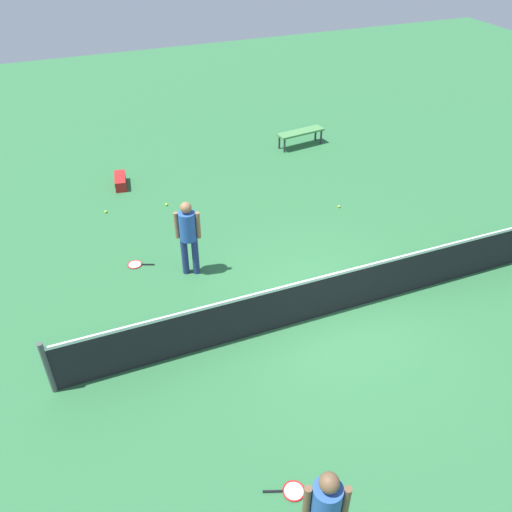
{
  "coord_description": "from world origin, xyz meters",
  "views": [
    {
      "loc": [
        4.04,
        6.48,
        6.82
      ],
      "look_at": [
        1.03,
        -1.11,
        0.9
      ],
      "focal_mm": 36.98,
      "sensor_mm": 36.0,
      "label": 1
    }
  ],
  "objects_px": {
    "equipment_bag": "(120,181)",
    "courtside_bench": "(301,133)",
    "tennis_racket_near_player": "(136,264)",
    "tennis_racket_far_player": "(292,491)",
    "tennis_ball_midcourt": "(339,206)",
    "player_far_side": "(325,511)",
    "tennis_ball_by_net": "(106,212)",
    "player_near_side": "(188,232)",
    "tennis_ball_near_player": "(166,204)"
  },
  "relations": [
    {
      "from": "tennis_ball_midcourt",
      "to": "courtside_bench",
      "type": "height_order",
      "value": "courtside_bench"
    },
    {
      "from": "player_far_side",
      "to": "tennis_ball_midcourt",
      "type": "xyz_separation_m",
      "value": [
        -4.32,
        -7.31,
        -0.98
      ]
    },
    {
      "from": "player_far_side",
      "to": "tennis_ball_near_player",
      "type": "relative_size",
      "value": 25.76
    },
    {
      "from": "player_near_side",
      "to": "tennis_ball_by_net",
      "type": "bearing_deg",
      "value": -67.25
    },
    {
      "from": "courtside_bench",
      "to": "equipment_bag",
      "type": "distance_m",
      "value": 5.65
    },
    {
      "from": "tennis_ball_near_player",
      "to": "equipment_bag",
      "type": "height_order",
      "value": "equipment_bag"
    },
    {
      "from": "player_far_side",
      "to": "tennis_racket_far_player",
      "type": "xyz_separation_m",
      "value": [
        -0.03,
        -0.86,
        -1.0
      ]
    },
    {
      "from": "tennis_ball_near_player",
      "to": "tennis_ball_by_net",
      "type": "relative_size",
      "value": 1.0
    },
    {
      "from": "tennis_racket_near_player",
      "to": "courtside_bench",
      "type": "bearing_deg",
      "value": -144.4
    },
    {
      "from": "player_far_side",
      "to": "tennis_racket_far_player",
      "type": "distance_m",
      "value": 1.32
    },
    {
      "from": "tennis_ball_by_net",
      "to": "equipment_bag",
      "type": "relative_size",
      "value": 0.08
    },
    {
      "from": "tennis_ball_near_player",
      "to": "tennis_ball_midcourt",
      "type": "bearing_deg",
      "value": 157.05
    },
    {
      "from": "player_near_side",
      "to": "player_far_side",
      "type": "distance_m",
      "value": 6.1
    },
    {
      "from": "tennis_racket_near_player",
      "to": "tennis_ball_near_player",
      "type": "relative_size",
      "value": 9.15
    },
    {
      "from": "tennis_ball_midcourt",
      "to": "equipment_bag",
      "type": "relative_size",
      "value": 0.08
    },
    {
      "from": "player_far_side",
      "to": "courtside_bench",
      "type": "height_order",
      "value": "player_far_side"
    },
    {
      "from": "tennis_racket_near_player",
      "to": "tennis_ball_midcourt",
      "type": "bearing_deg",
      "value": -174.41
    },
    {
      "from": "tennis_racket_near_player",
      "to": "equipment_bag",
      "type": "distance_m",
      "value": 3.76
    },
    {
      "from": "tennis_racket_near_player",
      "to": "tennis_ball_midcourt",
      "type": "height_order",
      "value": "tennis_ball_midcourt"
    },
    {
      "from": "tennis_racket_near_player",
      "to": "equipment_bag",
      "type": "xyz_separation_m",
      "value": [
        -0.34,
        -3.75,
        0.13
      ]
    },
    {
      "from": "player_near_side",
      "to": "equipment_bag",
      "type": "distance_m",
      "value": 4.58
    },
    {
      "from": "equipment_bag",
      "to": "courtside_bench",
      "type": "bearing_deg",
      "value": -174.71
    },
    {
      "from": "player_near_side",
      "to": "tennis_ball_by_net",
      "type": "height_order",
      "value": "player_near_side"
    },
    {
      "from": "tennis_ball_by_net",
      "to": "tennis_ball_midcourt",
      "type": "xyz_separation_m",
      "value": [
        -5.52,
        1.92,
        0.0
      ]
    },
    {
      "from": "tennis_racket_near_player",
      "to": "tennis_racket_far_player",
      "type": "xyz_separation_m",
      "value": [
        -0.96,
        5.93,
        0.0
      ]
    },
    {
      "from": "player_far_side",
      "to": "tennis_racket_far_player",
      "type": "bearing_deg",
      "value": -91.98
    },
    {
      "from": "courtside_bench",
      "to": "tennis_racket_near_player",
      "type": "bearing_deg",
      "value": 35.6
    },
    {
      "from": "tennis_racket_far_player",
      "to": "tennis_ball_near_player",
      "type": "relative_size",
      "value": 9.18
    },
    {
      "from": "player_near_side",
      "to": "tennis_racket_far_player",
      "type": "height_order",
      "value": "player_near_side"
    },
    {
      "from": "tennis_ball_midcourt",
      "to": "courtside_bench",
      "type": "xyz_separation_m",
      "value": [
        -0.71,
        -3.75,
        0.38
      ]
    },
    {
      "from": "tennis_ball_near_player",
      "to": "tennis_ball_midcourt",
      "type": "height_order",
      "value": "same"
    },
    {
      "from": "tennis_ball_by_net",
      "to": "player_near_side",
      "type": "bearing_deg",
      "value": 112.75
    },
    {
      "from": "player_far_side",
      "to": "tennis_racket_near_player",
      "type": "bearing_deg",
      "value": -82.24
    },
    {
      "from": "player_near_side",
      "to": "tennis_ball_midcourt",
      "type": "relative_size",
      "value": 25.76
    },
    {
      "from": "player_far_side",
      "to": "tennis_racket_near_player",
      "type": "xyz_separation_m",
      "value": [
        0.93,
        -6.79,
        -1.0
      ]
    },
    {
      "from": "player_far_side",
      "to": "tennis_ball_midcourt",
      "type": "height_order",
      "value": "player_far_side"
    },
    {
      "from": "tennis_ball_near_player",
      "to": "tennis_racket_far_player",
      "type": "bearing_deg",
      "value": 88.15
    },
    {
      "from": "courtside_bench",
      "to": "equipment_bag",
      "type": "xyz_separation_m",
      "value": [
        5.62,
        0.52,
        -0.28
      ]
    },
    {
      "from": "tennis_racket_near_player",
      "to": "tennis_racket_far_player",
      "type": "height_order",
      "value": "same"
    },
    {
      "from": "tennis_ball_near_player",
      "to": "tennis_ball_midcourt",
      "type": "distance_m",
      "value": 4.38
    },
    {
      "from": "tennis_racket_near_player",
      "to": "player_near_side",
      "type": "bearing_deg",
      "value": 146.34
    },
    {
      "from": "equipment_bag",
      "to": "tennis_racket_far_player",
      "type": "bearing_deg",
      "value": 93.65
    },
    {
      "from": "tennis_ball_near_player",
      "to": "courtside_bench",
      "type": "height_order",
      "value": "courtside_bench"
    },
    {
      "from": "tennis_racket_far_player",
      "to": "tennis_ball_midcourt",
      "type": "relative_size",
      "value": 9.18
    },
    {
      "from": "tennis_racket_far_player",
      "to": "equipment_bag",
      "type": "relative_size",
      "value": 0.73
    },
    {
      "from": "tennis_ball_by_net",
      "to": "equipment_bag",
      "type": "distance_m",
      "value": 1.45
    },
    {
      "from": "tennis_ball_near_player",
      "to": "courtside_bench",
      "type": "bearing_deg",
      "value": -156.65
    },
    {
      "from": "tennis_racket_far_player",
      "to": "equipment_bag",
      "type": "xyz_separation_m",
      "value": [
        0.62,
        -9.67,
        0.13
      ]
    },
    {
      "from": "tennis_racket_far_player",
      "to": "equipment_bag",
      "type": "height_order",
      "value": "equipment_bag"
    },
    {
      "from": "tennis_ball_midcourt",
      "to": "tennis_racket_near_player",
      "type": "bearing_deg",
      "value": 5.59
    }
  ]
}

